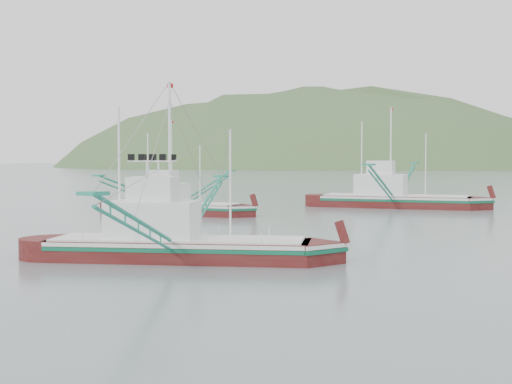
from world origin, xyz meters
The scene contains 5 objects.
ground centered at (0.00, 0.00, 0.00)m, with size 1200.00×1200.00×0.00m, color slate.
main_boat centered at (-1.12, 0.32, 1.96)m, with size 13.25×22.33×9.51m.
bg_boat_left centered at (-19.48, 23.45, 1.43)m, with size 12.88×22.62×9.20m.
bg_boat_far centered at (-5.72, 42.39, 1.92)m, with size 15.66×27.19×11.12m.
headland_left centered at (-180.00, 360.00, 0.00)m, with size 448.00×308.00×210.00m, color #3E5D30.
Camera 1 is at (20.64, -27.51, 5.03)m, focal length 50.00 mm.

